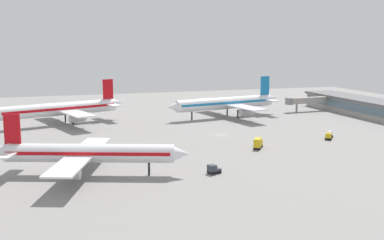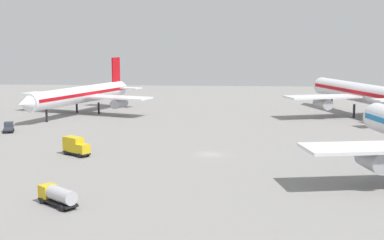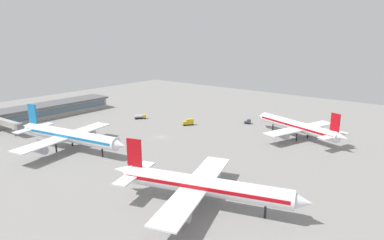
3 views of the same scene
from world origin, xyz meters
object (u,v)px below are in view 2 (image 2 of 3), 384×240
Objects in this scene: airplane_at_gate at (81,95)px; baggage_tug at (9,127)px; fuel_truck at (58,195)px; catering_truck at (76,146)px; airplane_taxiing at (363,93)px.

airplane_at_gate is 13.29× the size of baggage_tug.
fuel_truck is (28.12, -52.39, 0.23)m from baggage_tug.
fuel_truck is at bearing -42.11° from catering_truck.
fuel_truck is (-56.87, -85.09, -4.81)m from airplane_taxiing.
catering_truck is at bearing 33.86° from airplane_at_gate.
catering_truck is 31.65m from baggage_tug.
airplane_at_gate is 0.88× the size of airplane_taxiing.
airplane_taxiing is (76.54, 2.89, 0.70)m from airplane_at_gate.
airplane_at_gate is at bearing -32.80° from baggage_tug.
fuel_truck is at bearing 32.99° from airplane_at_gate.
catering_truck is at bearing 113.67° from airplane_taxiing.
airplane_taxiing is at bearing -83.82° from fuel_truck.
airplane_taxiing reaches higher than catering_truck.
airplane_at_gate is at bearing 140.32° from catering_truck.
airplane_at_gate is 84.62m from fuel_truck.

